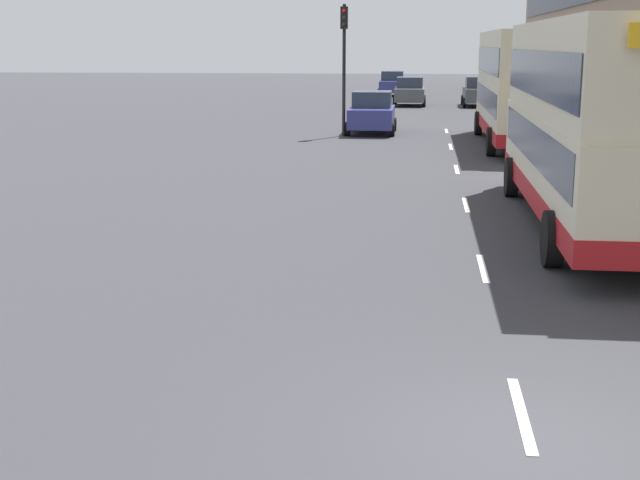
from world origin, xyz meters
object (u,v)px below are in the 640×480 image
(double_decker_bus_ahead, at_px, (520,85))
(car_3, at_px, (372,113))
(car_0, at_px, (392,84))
(traffic_light_far_kerb, at_px, (344,49))
(car_1, at_px, (478,92))
(double_decker_bus_near, at_px, (596,120))
(car_2, at_px, (410,92))

(double_decker_bus_ahead, xyz_separation_m, car_3, (-5.86, 4.06, -1.40))
(car_0, xyz_separation_m, traffic_light_far_kerb, (-1.03, -30.08, 2.73))
(car_3, bearing_deg, traffic_light_far_kerb, 50.03)
(car_0, height_order, traffic_light_far_kerb, traffic_light_far_kerb)
(double_decker_bus_ahead, xyz_separation_m, car_1, (-0.24, 22.04, -1.39))
(double_decker_bus_near, xyz_separation_m, traffic_light_far_kerb, (-6.88, 18.60, 1.34))
(car_0, bearing_deg, car_2, 97.80)
(car_0, bearing_deg, traffic_light_far_kerb, 88.03)
(double_decker_bus_near, relative_size, car_2, 2.97)
(car_2, height_order, traffic_light_far_kerb, traffic_light_far_kerb)
(double_decker_bus_near, distance_m, traffic_light_far_kerb, 19.88)
(double_decker_bus_near, relative_size, double_decker_bus_ahead, 1.01)
(car_2, bearing_deg, car_1, 178.48)
(car_1, bearing_deg, car_3, -107.36)
(car_3, xyz_separation_m, traffic_light_far_kerb, (-1.12, -1.34, 2.74))
(double_decker_bus_ahead, height_order, car_3, double_decker_bus_ahead)
(double_decker_bus_ahead, relative_size, car_0, 2.95)
(car_3, bearing_deg, car_1, -107.36)
(double_decker_bus_near, xyz_separation_m, car_0, (-5.84, 48.68, -1.39))
(car_0, xyz_separation_m, car_2, (1.46, -10.64, -0.02))
(double_decker_bus_near, height_order, traffic_light_far_kerb, traffic_light_far_kerb)
(car_2, xyz_separation_m, traffic_light_far_kerb, (-2.49, -19.44, 2.75))
(double_decker_bus_ahead, xyz_separation_m, car_0, (-5.94, 32.80, -1.39))
(double_decker_bus_ahead, xyz_separation_m, car_2, (-4.49, 22.16, -1.41))
(car_1, xyz_separation_m, car_3, (-5.62, -17.99, -0.01))
(double_decker_bus_ahead, height_order, car_2, double_decker_bus_ahead)
(car_2, distance_m, traffic_light_far_kerb, 19.79)
(double_decker_bus_near, height_order, car_1, double_decker_bus_near)
(double_decker_bus_near, bearing_deg, car_2, 96.57)
(car_2, xyz_separation_m, car_3, (-1.37, -18.10, 0.02))
(car_2, bearing_deg, double_decker_bus_near, 96.57)
(double_decker_bus_ahead, bearing_deg, car_1, 90.62)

